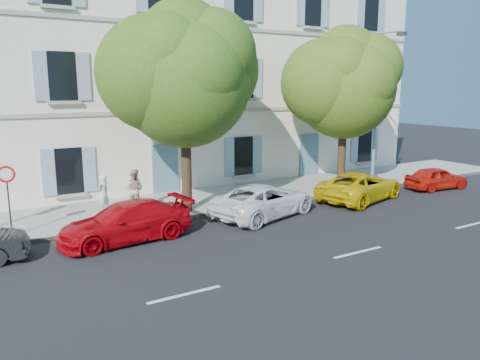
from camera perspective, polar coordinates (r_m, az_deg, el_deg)
ground at (r=18.36m, az=5.33°, el=-5.10°), size 90.00×90.00×0.00m
sidewalk at (r=21.96m, az=-1.52°, el=-2.11°), size 36.00×4.50×0.15m
kerb at (r=20.15m, az=1.51°, el=-3.33°), size 36.00×0.16×0.16m
building at (r=26.54m, az=-7.84°, el=12.99°), size 28.00×7.00×12.00m
car_red_coupe at (r=16.36m, az=-13.75°, el=-5.00°), size 4.71×2.24×1.33m
car_white_coupe at (r=18.91m, az=2.97°, el=-2.49°), size 5.19×3.46×1.32m
car_yellow_supercar at (r=22.25m, az=14.45°, el=-0.73°), size 5.23×3.44×1.34m
car_red_hatchback at (r=25.96m, az=22.82°, el=0.22°), size 3.53×1.73×1.16m
tree_left at (r=18.80m, az=-6.78°, el=11.85°), size 5.23×5.23×8.11m
tree_right at (r=24.13m, az=12.62°, el=10.81°), size 4.98×4.98×7.67m
road_sign at (r=17.41m, az=-26.50°, el=-0.66°), size 0.56×0.15×2.45m
street_lamp at (r=25.04m, az=16.56°, el=9.29°), size 0.25×1.63×7.66m
pedestrian_a at (r=19.70m, az=-16.32°, el=-1.57°), size 0.68×0.63×1.57m
pedestrian_b at (r=19.73m, az=-12.78°, el=-1.14°), size 1.06×1.03×1.72m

